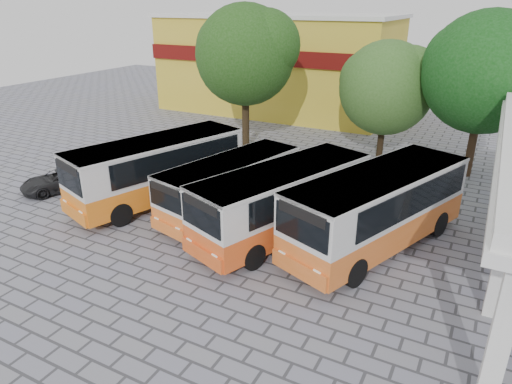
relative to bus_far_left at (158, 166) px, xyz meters
The scene contains 10 objects.
ground 8.50m from the bus_far_left, 29.44° to the right, with size 90.00×90.00×0.00m, color gray.
shophouse_block 22.35m from the bus_far_left, 99.76° to the left, with size 20.40×10.40×8.30m.
bus_far_left is the anchor object (origin of this frame).
bus_centre_left 3.97m from the bus_far_left, ahead, with size 3.95×7.80×2.67m.
bus_centre_right 6.99m from the bus_far_left, ahead, with size 5.23×8.92×3.01m.
bus_far_right 10.68m from the bus_far_left, ahead, with size 5.66×9.44×3.18m.
tree_left 10.90m from the bus_far_left, 92.83° to the left, with size 6.65×6.33×9.28m.
tree_middle 14.93m from the bus_far_left, 56.75° to the left, with size 6.01×5.72×7.24m.
tree_right 17.87m from the bus_far_left, 39.68° to the left, with size 6.78×6.46×9.01m.
parked_car 5.87m from the bus_far_left, 166.88° to the right, with size 1.82×3.96×1.10m, color black.
Camera 1 is at (6.80, -12.27, 9.24)m, focal length 32.00 mm.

